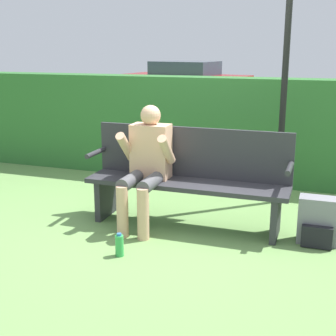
{
  "coord_description": "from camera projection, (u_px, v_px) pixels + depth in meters",
  "views": [
    {
      "loc": [
        1.25,
        -4.18,
        1.73
      ],
      "look_at": [
        -0.15,
        -0.1,
        0.61
      ],
      "focal_mm": 50.0,
      "sensor_mm": 36.0,
      "label": 1
    }
  ],
  "objects": [
    {
      "name": "signpost",
      "position": [
        285.0,
        72.0,
        5.01
      ],
      "size": [
        0.44,
        0.09,
        2.58
      ],
      "color": "black",
      "rests_on": "ground"
    },
    {
      "name": "water_bottle",
      "position": [
        119.0,
        245.0,
        3.97
      ],
      "size": [
        0.07,
        0.07,
        0.2
      ],
      "color": "green",
      "rests_on": "ground"
    },
    {
      "name": "ground_plane",
      "position": [
        185.0,
        226.0,
        4.66
      ],
      "size": [
        40.0,
        40.0,
        0.0
      ],
      "primitive_type": "plane",
      "color": "#668E4C"
    },
    {
      "name": "park_bench",
      "position": [
        188.0,
        176.0,
        4.6
      ],
      "size": [
        1.99,
        0.43,
        0.96
      ],
      "color": "#2D2D33",
      "rests_on": "ground"
    },
    {
      "name": "person_seated",
      "position": [
        147.0,
        161.0,
        4.54
      ],
      "size": [
        0.51,
        0.65,
        1.18
      ],
      "color": "#DBA884",
      "rests_on": "ground"
    },
    {
      "name": "parked_car",
      "position": [
        185.0,
        80.0,
        16.23
      ],
      "size": [
        4.61,
        2.53,
        1.24
      ],
      "rotation": [
        0.0,
        0.0,
        -0.18
      ],
      "color": "maroon",
      "rests_on": "ground"
    },
    {
      "name": "hedge_back",
      "position": [
        226.0,
        130.0,
        6.12
      ],
      "size": [
        12.0,
        0.41,
        1.35
      ],
      "color": "#2D662D",
      "rests_on": "ground"
    },
    {
      "name": "backpack",
      "position": [
        318.0,
        222.0,
        4.2
      ],
      "size": [
        0.35,
        0.25,
        0.43
      ],
      "color": "slate",
      "rests_on": "ground"
    }
  ]
}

